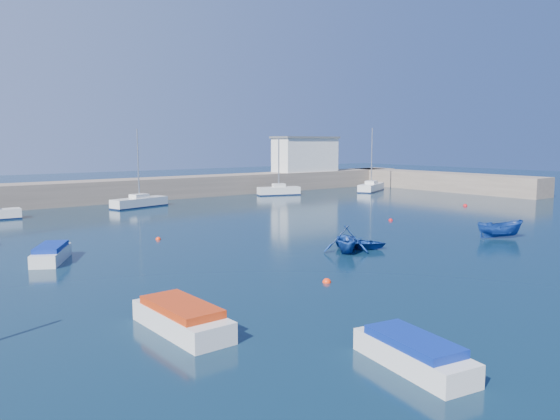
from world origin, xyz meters
TOP-DOWN VIEW (x-y plane):
  - ground at (0.00, 0.00)m, footprint 220.00×220.00m
  - back_wall at (0.00, 46.00)m, footprint 96.00×4.50m
  - right_arm at (44.00, 32.00)m, footprint 4.50×32.00m
  - harbor_office at (30.00, 46.00)m, footprint 10.00×4.00m
  - sailboat_6 at (0.07, 38.78)m, footprint 6.72×3.38m
  - sailboat_7 at (20.46, 40.27)m, footprint 5.88×3.29m
  - sailboat_8 at (34.46, 36.56)m, footprint 7.07×4.83m
  - motorboat_0 at (-14.79, 0.75)m, footprint 1.82×4.97m
  - motorboat_1 at (-15.25, 16.40)m, footprint 3.30×4.36m
  - motorboat_3 at (-10.58, -6.78)m, footprint 2.26×4.55m
  - dinghy_center at (2.32, 7.82)m, footprint 3.88×4.08m
  - dinghy_left at (0.54, 7.46)m, footprint 4.35×4.39m
  - dinghy_right at (13.27, 4.21)m, footprint 3.64×2.98m
  - buoy_0 at (-5.57, 2.65)m, footprint 0.44×0.44m
  - buoy_1 at (13.93, 15.23)m, footprint 0.39×0.39m
  - buoy_3 at (-6.97, 19.28)m, footprint 0.39×0.39m
  - buoy_4 at (29.18, 17.62)m, footprint 0.48×0.48m

SIDE VIEW (x-z plane):
  - ground at x=0.00m, z-range 0.00..0.00m
  - buoy_0 at x=-5.57m, z-range -0.22..0.22m
  - buoy_1 at x=13.93m, z-range -0.20..0.20m
  - buoy_3 at x=-6.97m, z-range -0.19..0.19m
  - buoy_4 at x=29.18m, z-range -0.24..0.24m
  - dinghy_center at x=2.32m, z-range 0.00..0.69m
  - motorboat_3 at x=-10.58m, z-range -0.03..0.99m
  - motorboat_1 at x=-15.25m, z-range -0.03..0.99m
  - motorboat_0 at x=-14.79m, z-range -0.03..1.07m
  - sailboat_6 at x=0.07m, z-range -3.66..4.82m
  - sailboat_8 at x=34.46m, z-range -3.93..5.14m
  - sailboat_7 at x=20.46m, z-range -3.19..4.42m
  - dinghy_right at x=13.27m, z-range 0.00..1.34m
  - dinghy_left at x=0.54m, z-range 0.00..1.75m
  - back_wall at x=0.00m, z-range 0.00..2.60m
  - right_arm at x=44.00m, z-range 0.00..2.60m
  - harbor_office at x=30.00m, z-range 2.60..7.60m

